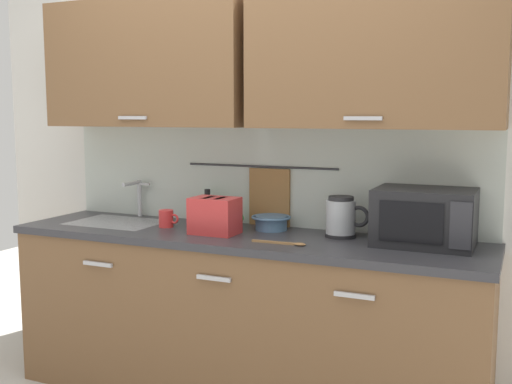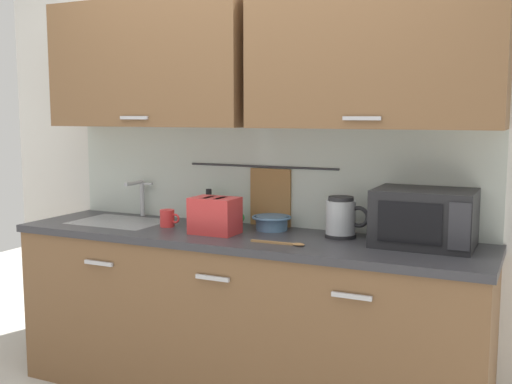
{
  "view_description": "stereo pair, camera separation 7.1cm",
  "coord_description": "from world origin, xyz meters",
  "px_view_note": "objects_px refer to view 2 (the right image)",
  "views": [
    {
      "loc": [
        1.34,
        -2.52,
        1.52
      ],
      "look_at": [
        0.07,
        0.33,
        1.12
      ],
      "focal_mm": 42.76,
      "sensor_mm": 36.0,
      "label": 1
    },
    {
      "loc": [
        1.41,
        -2.49,
        1.52
      ],
      "look_at": [
        0.07,
        0.33,
        1.12
      ],
      "focal_mm": 42.76,
      "sensor_mm": 36.0,
      "label": 2
    }
  ],
  "objects_px": {
    "mug_by_kettle": "(232,217)",
    "wooden_spoon": "(284,243)",
    "mixing_bowl": "(272,222)",
    "toaster": "(215,215)",
    "mug_near_sink": "(168,218)",
    "dish_soap_bottle": "(209,208)",
    "electric_kettle": "(342,218)",
    "microwave": "(424,218)"
  },
  "relations": [
    {
      "from": "mug_by_kettle",
      "to": "dish_soap_bottle",
      "type": "bearing_deg",
      "value": 172.67
    },
    {
      "from": "dish_soap_bottle",
      "to": "mug_by_kettle",
      "type": "xyz_separation_m",
      "value": [
        0.16,
        -0.02,
        -0.04
      ]
    },
    {
      "from": "toaster",
      "to": "wooden_spoon",
      "type": "relative_size",
      "value": 0.93
    },
    {
      "from": "mug_near_sink",
      "to": "mixing_bowl",
      "type": "relative_size",
      "value": 0.56
    },
    {
      "from": "mixing_bowl",
      "to": "mug_by_kettle",
      "type": "distance_m",
      "value": 0.25
    },
    {
      "from": "electric_kettle",
      "to": "mug_by_kettle",
      "type": "xyz_separation_m",
      "value": [
        -0.65,
        0.05,
        -0.05
      ]
    },
    {
      "from": "wooden_spoon",
      "to": "mug_by_kettle",
      "type": "bearing_deg",
      "value": 143.73
    },
    {
      "from": "electric_kettle",
      "to": "dish_soap_bottle",
      "type": "bearing_deg",
      "value": 174.9
    },
    {
      "from": "electric_kettle",
      "to": "dish_soap_bottle",
      "type": "relative_size",
      "value": 1.16
    },
    {
      "from": "electric_kettle",
      "to": "wooden_spoon",
      "type": "xyz_separation_m",
      "value": [
        -0.19,
        -0.28,
        -0.1
      ]
    },
    {
      "from": "toaster",
      "to": "mug_by_kettle",
      "type": "relative_size",
      "value": 2.13
    },
    {
      "from": "mixing_bowl",
      "to": "toaster",
      "type": "distance_m",
      "value": 0.32
    },
    {
      "from": "microwave",
      "to": "dish_soap_bottle",
      "type": "relative_size",
      "value": 2.35
    },
    {
      "from": "mug_near_sink",
      "to": "mug_by_kettle",
      "type": "xyz_separation_m",
      "value": [
        0.31,
        0.18,
        0.0
      ]
    },
    {
      "from": "dish_soap_bottle",
      "to": "mug_near_sink",
      "type": "xyz_separation_m",
      "value": [
        -0.15,
        -0.2,
        -0.04
      ]
    },
    {
      "from": "dish_soap_bottle",
      "to": "toaster",
      "type": "distance_m",
      "value": 0.32
    },
    {
      "from": "mug_near_sink",
      "to": "electric_kettle",
      "type": "bearing_deg",
      "value": 7.67
    },
    {
      "from": "mug_near_sink",
      "to": "toaster",
      "type": "relative_size",
      "value": 0.47
    },
    {
      "from": "mixing_bowl",
      "to": "mug_by_kettle",
      "type": "relative_size",
      "value": 1.78
    },
    {
      "from": "mug_near_sink",
      "to": "mug_by_kettle",
      "type": "relative_size",
      "value": 1.0
    },
    {
      "from": "dish_soap_bottle",
      "to": "mixing_bowl",
      "type": "xyz_separation_m",
      "value": [
        0.41,
        -0.04,
        -0.04
      ]
    },
    {
      "from": "mug_by_kettle",
      "to": "wooden_spoon",
      "type": "relative_size",
      "value": 0.44
    },
    {
      "from": "electric_kettle",
      "to": "toaster",
      "type": "xyz_separation_m",
      "value": [
        -0.63,
        -0.19,
        -0.01
      ]
    },
    {
      "from": "electric_kettle",
      "to": "mug_near_sink",
      "type": "bearing_deg",
      "value": -172.33
    },
    {
      "from": "microwave",
      "to": "wooden_spoon",
      "type": "height_order",
      "value": "microwave"
    },
    {
      "from": "electric_kettle",
      "to": "dish_soap_bottle",
      "type": "xyz_separation_m",
      "value": [
        -0.81,
        0.07,
        -0.01
      ]
    },
    {
      "from": "dish_soap_bottle",
      "to": "wooden_spoon",
      "type": "xyz_separation_m",
      "value": [
        0.62,
        -0.35,
        -0.08
      ]
    },
    {
      "from": "microwave",
      "to": "mug_near_sink",
      "type": "bearing_deg",
      "value": -175.71
    },
    {
      "from": "dish_soap_bottle",
      "to": "mug_by_kettle",
      "type": "height_order",
      "value": "dish_soap_bottle"
    },
    {
      "from": "microwave",
      "to": "electric_kettle",
      "type": "xyz_separation_m",
      "value": [
        -0.41,
        0.03,
        -0.03
      ]
    },
    {
      "from": "microwave",
      "to": "wooden_spoon",
      "type": "distance_m",
      "value": 0.67
    },
    {
      "from": "microwave",
      "to": "dish_soap_bottle",
      "type": "distance_m",
      "value": 1.23
    },
    {
      "from": "mixing_bowl",
      "to": "wooden_spoon",
      "type": "relative_size",
      "value": 0.78
    },
    {
      "from": "mug_near_sink",
      "to": "toaster",
      "type": "height_order",
      "value": "toaster"
    },
    {
      "from": "dish_soap_bottle",
      "to": "mixing_bowl",
      "type": "bearing_deg",
      "value": -5.92
    },
    {
      "from": "dish_soap_bottle",
      "to": "wooden_spoon",
      "type": "bearing_deg",
      "value": -29.92
    },
    {
      "from": "mug_near_sink",
      "to": "mixing_bowl",
      "type": "distance_m",
      "value": 0.58
    },
    {
      "from": "dish_soap_bottle",
      "to": "electric_kettle",
      "type": "bearing_deg",
      "value": -5.1
    },
    {
      "from": "dish_soap_bottle",
      "to": "mug_by_kettle",
      "type": "bearing_deg",
      "value": -7.33
    },
    {
      "from": "electric_kettle",
      "to": "dish_soap_bottle",
      "type": "distance_m",
      "value": 0.81
    },
    {
      "from": "mug_near_sink",
      "to": "wooden_spoon",
      "type": "distance_m",
      "value": 0.78
    },
    {
      "from": "microwave",
      "to": "mug_near_sink",
      "type": "distance_m",
      "value": 1.38
    }
  ]
}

